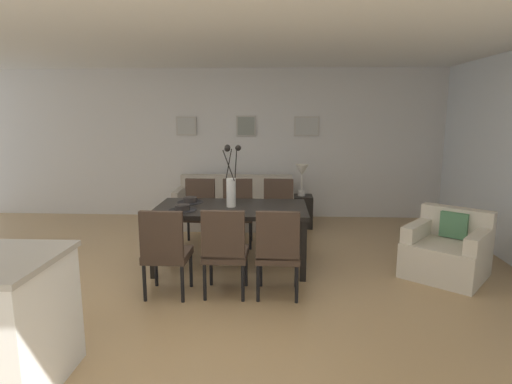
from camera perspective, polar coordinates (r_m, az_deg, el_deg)
The scene contains 22 objects.
ground_plane at distance 4.69m, azimuth -6.37°, elevation -12.58°, with size 9.00×9.00×0.00m, color tan.
back_wall_panel at distance 7.56m, azimuth -2.67°, elevation 6.50°, with size 9.00×0.10×2.60m, color silver.
ceiling_panel at distance 4.78m, azimuth -6.26°, elevation 20.17°, with size 9.00×7.20×0.08m, color white.
dining_table at distance 5.07m, azimuth -3.35°, elevation -2.80°, with size 1.80×0.99×0.74m.
dining_chair_near_left at distance 4.34m, azimuth -12.13°, elevation -7.49°, with size 0.45×0.45×0.92m.
dining_chair_near_right at distance 6.04m, azimuth -7.74°, elevation -2.22°, with size 0.47×0.47×0.92m.
dining_chair_far_left at distance 4.28m, azimuth -4.23°, elevation -7.55°, with size 0.45×0.45×0.92m.
dining_chair_far_right at distance 5.98m, azimuth -2.53°, elevation -2.26°, with size 0.45×0.45×0.92m.
dining_chair_mid_left at distance 4.24m, azimuth 2.98°, elevation -7.69°, with size 0.45×0.45×0.92m.
dining_chair_mid_right at distance 5.98m, azimuth 2.98°, elevation -2.27°, with size 0.47×0.47×0.92m.
centerpiece_vase at distance 5.01m, azimuth -3.38°, elevation 1.18°, with size 0.21×0.23×0.73m.
placemat_near_left at distance 4.93m, azimuth -9.89°, elevation -2.43°, with size 0.32×0.32×0.01m, color black.
bowl_near_left at distance 4.92m, azimuth -9.91°, elevation -2.00°, with size 0.17×0.17×0.07m.
placemat_near_right at distance 5.35m, azimuth -8.86°, elevation -1.36°, with size 0.32×0.32×0.01m, color black.
bowl_near_right at distance 5.35m, azimuth -8.88°, elevation -0.97°, with size 0.17×0.17×0.07m.
sofa at distance 7.04m, azimuth -2.84°, elevation -2.22°, with size 1.90×0.84×0.80m.
side_table at distance 6.95m, azimuth 6.09°, elevation -2.60°, with size 0.36×0.36×0.52m, color black.
table_lamp at distance 6.83m, azimuth 6.20°, elevation 2.57°, with size 0.22×0.22×0.51m.
armchair at distance 5.34m, azimuth 24.38°, elevation -7.30°, with size 1.12×1.12×0.75m.
framed_picture_left at distance 7.61m, azimuth -9.38°, elevation 8.77°, with size 0.36×0.03×0.33m.
framed_picture_center at distance 7.46m, azimuth -1.35°, elevation 8.88°, with size 0.34×0.03×0.36m.
framed_picture_right at distance 7.46m, azimuth 6.84°, elevation 8.81°, with size 0.43×0.03×0.34m.
Camera 1 is at (0.72, -4.25, 1.84)m, focal length 29.65 mm.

